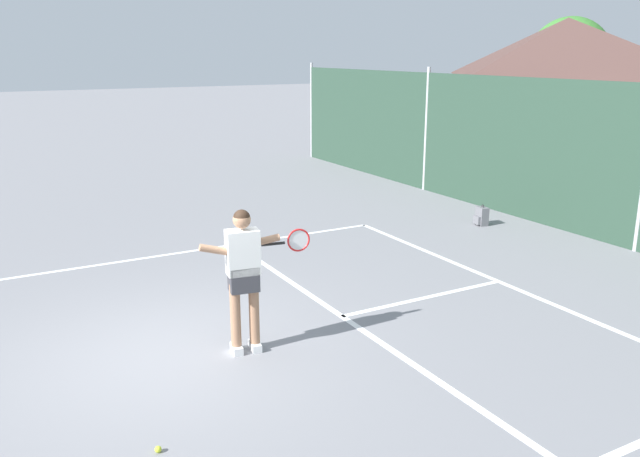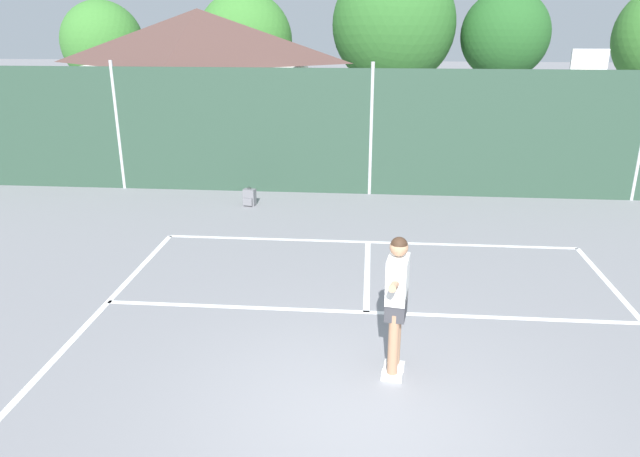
% 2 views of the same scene
% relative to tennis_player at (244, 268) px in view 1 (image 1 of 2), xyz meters
% --- Properties ---
extents(ground_plane, '(120.00, 120.00, 0.00)m').
position_rel_tennis_player_xyz_m(ground_plane, '(-0.36, -0.85, -1.11)').
color(ground_plane, gray).
extents(court_markings, '(8.30, 11.10, 0.01)m').
position_rel_tennis_player_xyz_m(court_markings, '(-0.36, -0.20, -1.11)').
color(court_markings, white).
rests_on(court_markings, ground).
extents(clubhouse_building, '(6.64, 5.03, 4.55)m').
position_rel_tennis_player_xyz_m(clubhouse_building, '(-5.63, 11.82, 1.24)').
color(clubhouse_building, silver).
rests_on(clubhouse_building, ground).
extents(tennis_player, '(0.31, 1.44, 1.85)m').
position_rel_tennis_player_xyz_m(tennis_player, '(0.00, 0.00, 0.00)').
color(tennis_player, silver).
rests_on(tennis_player, ground).
extents(tennis_ball, '(0.07, 0.07, 0.07)m').
position_rel_tennis_player_xyz_m(tennis_ball, '(1.60, -1.59, -1.08)').
color(tennis_ball, '#CCE033').
rests_on(tennis_ball, ground).
extents(backpack_grey, '(0.31, 0.29, 0.46)m').
position_rel_tennis_player_xyz_m(backpack_grey, '(-3.23, 6.91, -0.92)').
color(backpack_grey, slate).
rests_on(backpack_grey, ground).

